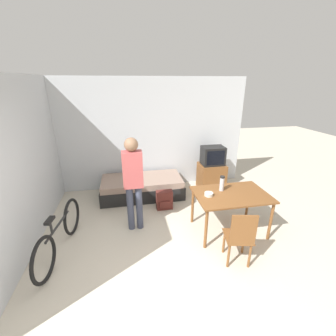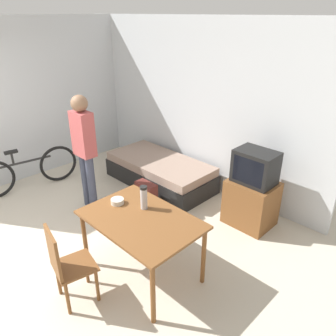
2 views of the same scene
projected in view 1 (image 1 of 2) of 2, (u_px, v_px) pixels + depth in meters
name	position (u px, v px, depth m)	size (l,w,h in m)	color
ground_plane	(171.00, 289.00, 2.99)	(20.00, 20.00, 0.00)	beige
wall_back	(144.00, 135.00, 5.51)	(5.07, 0.06, 2.70)	silver
wall_left	(26.00, 163.00, 3.63)	(0.06, 4.25, 2.70)	silver
daybed	(142.00, 187.00, 5.37)	(1.91, 0.92, 0.45)	black
tv	(212.00, 170.00, 5.64)	(0.63, 0.53, 1.11)	brown
dining_table	(231.00, 198.00, 3.94)	(1.28, 0.86, 0.75)	brown
wooden_chair	(240.00, 236.00, 3.23)	(0.46, 0.46, 0.91)	brown
bicycle	(60.00, 235.00, 3.52)	(0.31, 1.68, 0.74)	black
person_standing	(133.00, 178.00, 3.87)	(0.34, 0.23, 1.73)	#3D4256
thermos_flask	(222.00, 183.00, 3.98)	(0.08, 0.08, 0.28)	#B7B7BC
mate_bowl	(209.00, 194.00, 3.83)	(0.15, 0.15, 0.06)	beige
backpack	(164.00, 200.00, 4.81)	(0.34, 0.20, 0.42)	#56231E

